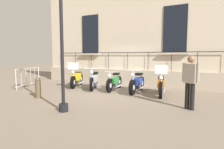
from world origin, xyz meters
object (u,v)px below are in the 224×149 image
Objects in this scene: motorcycle_silver at (94,80)px; pedestrian_walking at (190,79)px; crowd_barrier at (28,77)px; motorcycle_orange at (161,85)px; motorcycle_yellow at (77,78)px; motorcycle_blue at (137,83)px; bollard at (38,87)px; lamppost at (61,1)px; motorcycle_green at (114,82)px.

pedestrian_walking is at bearing 68.52° from motorcycle_silver.
motorcycle_orange is at bearing 98.02° from crowd_barrier.
motorcycle_yellow is 2.66m from crowd_barrier.
motorcycle_yellow reaches higher than motorcycle_blue.
motorcycle_silver is 2.25× the size of bollard.
motorcycle_silver is at bearing -161.67° from lamppost.
motorcycle_orange is at bearing 149.71° from lamppost.
pedestrian_walking is at bearing 50.80° from motorcycle_blue.
crowd_barrier is 3.19m from bollard.
motorcycle_blue is at bearing 88.21° from motorcycle_yellow.
motorcycle_silver is 4.87m from lamppost.
lamppost is at bearing -15.07° from motorcycle_blue.
motorcycle_green is 0.92× the size of motorcycle_blue.
bollard is at bearing 56.95° from crowd_barrier.
lamppost reaches higher than motorcycle_orange.
bollard is (2.89, -3.21, 0.00)m from motorcycle_blue.
motorcycle_yellow is 1.02× the size of motorcycle_green.
pedestrian_walking is (1.94, 2.38, 0.54)m from motorcycle_blue.
bollard is 5.70m from pedestrian_walking.
motorcycle_silver is at bearing 106.24° from crowd_barrier.
motorcycle_orange is 0.44× the size of lamppost.
motorcycle_green is (-0.14, 1.09, -0.04)m from motorcycle_silver.
crowd_barrier is (1.15, -5.88, 0.14)m from motorcycle_blue.
pedestrian_walking is (1.98, 3.58, 0.56)m from motorcycle_green.
motorcycle_blue is (0.04, 1.20, 0.02)m from motorcycle_green.
lamppost is at bearing -30.29° from motorcycle_orange.
bollard is (3.00, 0.33, -0.03)m from motorcycle_yellow.
bollard is (2.78, -0.92, -0.02)m from motorcycle_silver.
motorcycle_green is (0.07, 2.35, -0.05)m from motorcycle_yellow.
pedestrian_walking is (1.78, 1.26, 0.54)m from motorcycle_orange.
motorcycle_silver reaches higher than crowd_barrier.
motorcycle_yellow is 0.44× the size of lamppost.
lamppost is 2.67× the size of pedestrian_walking.
motorcycle_silver is 0.42× the size of lamppost.
bollard is 0.50× the size of pedestrian_walking.
motorcycle_green is at bearing -94.99° from motorcycle_orange.
crowd_barrier is (1.05, -3.59, 0.12)m from motorcycle_silver.
pedestrian_walking is (0.79, 8.27, 0.40)m from crowd_barrier.
motorcycle_orange is at bearing 122.13° from bollard.
pedestrian_walking is at bearing 84.53° from crowd_barrier.
lamppost is at bearing 60.68° from crowd_barrier.
motorcycle_green is 0.94× the size of crowd_barrier.
motorcycle_yellow reaches higher than motorcycle_orange.
bollard is (-0.98, -2.17, -2.85)m from lamppost.
motorcycle_silver is at bearing 161.63° from bollard.
motorcycle_blue is (0.11, 3.55, -0.03)m from motorcycle_yellow.
bollard is (1.74, 2.67, -0.14)m from crowd_barrier.
motorcycle_orange reaches higher than motorcycle_blue.
motorcycle_orange is 7.08m from crowd_barrier.
motorcycle_orange is at bearing 85.01° from motorcycle_green.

